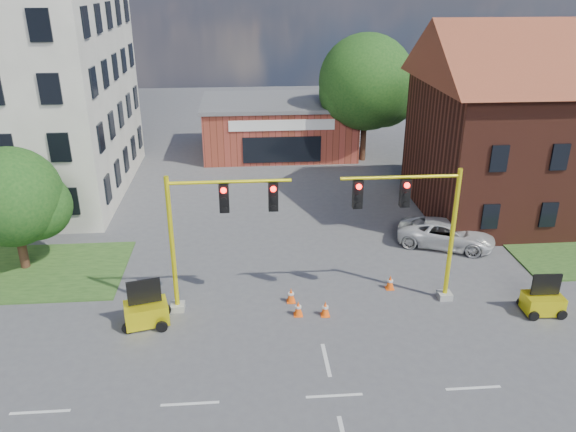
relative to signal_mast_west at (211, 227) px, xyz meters
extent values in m
plane|color=#49494C|center=(4.36, -6.00, -3.92)|extent=(120.00, 120.00, 0.00)
cube|color=maroon|center=(4.36, 24.00, -1.92)|extent=(12.00, 8.00, 4.00)
cube|color=#575759|center=(4.36, 24.00, 0.23)|extent=(12.40, 8.40, 0.30)
cube|color=silver|center=(4.36, 19.95, -0.72)|extent=(8.00, 0.10, 0.80)
cube|color=black|center=(4.36, 19.95, -2.62)|extent=(6.00, 0.10, 2.00)
cylinder|color=#3E2316|center=(10.86, 21.00, -1.74)|extent=(0.44, 0.44, 4.35)
sphere|color=#164013|center=(10.86, 21.00, 2.21)|extent=(7.27, 7.27, 7.27)
sphere|color=#164013|center=(12.31, 21.30, 1.22)|extent=(5.09, 5.09, 5.09)
cylinder|color=#3E2316|center=(-9.64, 4.50, -2.56)|extent=(0.44, 0.44, 2.72)
sphere|color=#164013|center=(-9.64, 4.50, -0.08)|extent=(4.80, 4.80, 4.80)
sphere|color=#164013|center=(-8.68, 4.80, -0.70)|extent=(3.36, 3.36, 3.36)
cube|color=gray|center=(-1.64, 0.00, -3.77)|extent=(0.60, 0.60, 0.30)
cylinder|color=#FFEF15|center=(-1.64, 0.00, -0.82)|extent=(0.20, 0.20, 6.20)
cylinder|color=#FFEF15|center=(0.86, 0.00, 1.98)|extent=(5.00, 0.14, 0.14)
cube|color=black|center=(0.61, 0.00, 1.28)|extent=(0.40, 0.32, 1.20)
cube|color=black|center=(2.61, 0.00, 1.28)|extent=(0.40, 0.32, 1.20)
sphere|color=#FF0C07|center=(0.61, -0.18, 1.68)|extent=(0.24, 0.24, 0.24)
cube|color=gray|center=(10.36, 0.00, -3.77)|extent=(0.60, 0.60, 0.30)
cylinder|color=#FFEF15|center=(10.36, 0.00, -0.82)|extent=(0.20, 0.20, 6.20)
cylinder|color=#FFEF15|center=(7.86, 0.00, 1.98)|extent=(5.00, 0.14, 0.14)
cube|color=black|center=(8.11, 0.00, 1.28)|extent=(0.40, 0.32, 1.20)
cube|color=black|center=(6.11, 0.00, 1.28)|extent=(0.40, 0.32, 1.20)
sphere|color=#FF0C07|center=(8.11, -0.18, 1.68)|extent=(0.24, 0.24, 0.24)
cube|color=#FFEF15|center=(-2.81, -0.99, -3.38)|extent=(1.99, 1.57, 0.88)
cube|color=black|center=(-2.81, -0.99, -2.36)|extent=(1.36, 0.45, 1.08)
cube|color=#FFEF15|center=(14.15, -1.50, -3.43)|extent=(1.62, 1.11, 0.80)
cube|color=black|center=(14.15, -1.50, -2.51)|extent=(1.24, 0.14, 0.97)
cube|color=#FF550D|center=(3.59, -0.85, -3.90)|extent=(0.38, 0.38, 0.04)
cone|color=#FF550D|center=(3.59, -0.85, -3.57)|extent=(0.40, 0.40, 0.70)
cylinder|color=silver|center=(3.59, -0.85, -3.50)|extent=(0.27, 0.27, 0.09)
cube|color=#FF550D|center=(3.37, 0.26, -3.90)|extent=(0.38, 0.38, 0.04)
cone|color=#FF550D|center=(3.37, 0.26, -3.57)|extent=(0.40, 0.40, 0.70)
cylinder|color=silver|center=(3.37, 0.26, -3.50)|extent=(0.27, 0.27, 0.09)
cube|color=#FF550D|center=(4.75, -0.96, -3.90)|extent=(0.38, 0.38, 0.04)
cone|color=#FF550D|center=(4.75, -0.96, -3.57)|extent=(0.40, 0.40, 0.70)
cylinder|color=silver|center=(4.75, -0.96, -3.50)|extent=(0.27, 0.27, 0.09)
cube|color=#FF550D|center=(8.09, 1.04, -3.90)|extent=(0.38, 0.38, 0.04)
cone|color=#FF550D|center=(8.09, 1.04, -3.57)|extent=(0.40, 0.40, 0.70)
cylinder|color=silver|center=(8.09, 1.04, -3.50)|extent=(0.27, 0.27, 0.09)
imported|color=silver|center=(12.21, 5.33, -3.21)|extent=(5.63, 4.16, 1.42)
camera|label=1|loc=(1.50, -21.36, 9.57)|focal=35.00mm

